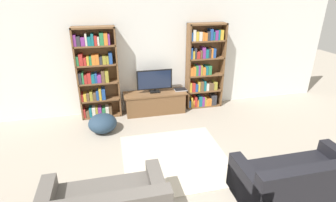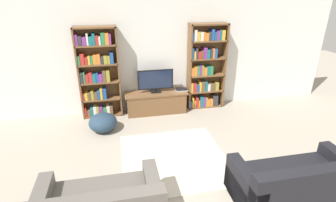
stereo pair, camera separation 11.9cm
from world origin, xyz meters
TOP-DOWN VIEW (x-y plane):
  - wall_back at (0.00, 4.23)m, footprint 8.80×0.06m
  - bookshelf_left at (-1.43, 4.05)m, footprint 0.90×0.30m
  - bookshelf_right at (1.10, 4.05)m, footprint 0.90×0.30m
  - tv_stand at (-0.13, 3.93)m, footprint 1.49×0.48m
  - television at (-0.13, 3.96)m, footprint 0.83×0.16m
  - laptop at (0.50, 3.96)m, footprint 0.30×0.23m
  - area_rug at (-0.13, 1.99)m, footprint 1.83×1.86m
  - couch_right_sofa at (1.34, 0.70)m, footprint 1.74×0.87m
  - beanbag_ottoman at (-1.38, 3.26)m, footprint 0.59×0.59m

SIDE VIEW (x-z plane):
  - area_rug at x=-0.13m, z-range 0.00..0.02m
  - beanbag_ottoman at x=-1.38m, z-range 0.00..0.38m
  - tv_stand at x=-0.13m, z-range 0.00..0.52m
  - couch_right_sofa at x=1.34m, z-range -0.12..0.65m
  - laptop at x=0.50m, z-range 0.51..0.54m
  - television at x=-0.13m, z-range 0.53..1.08m
  - bookshelf_right at x=1.10m, z-range -0.03..2.03m
  - bookshelf_left at x=-1.43m, z-range 0.00..2.07m
  - wall_back at x=0.00m, z-range 0.00..2.60m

